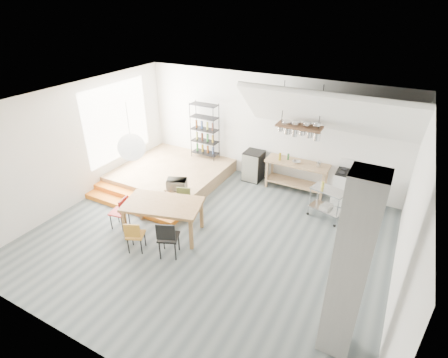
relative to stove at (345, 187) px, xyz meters
The scene contains 26 objects.
floor 4.05m from the stove, 128.38° to the right, with size 8.00×8.00×0.00m, color #4E585B.
wall_back 2.76m from the stove, behind, with size 8.00×0.04×3.20m, color silver.
wall_left 7.31m from the stove, 154.10° to the right, with size 0.04×7.00×3.20m, color silver.
wall_right 3.67m from the stove, 64.58° to the right, with size 0.04×7.00×3.20m, color silver.
ceiling 4.86m from the stove, 128.38° to the right, with size 8.00×7.00×0.02m, color white.
slope_ceiling 2.20m from the stove, 159.90° to the right, with size 4.40×1.80×0.15m, color white.
window_pane 6.82m from the stove, 165.66° to the right, with size 0.02×2.50×2.20m, color white.
platform 5.14m from the stove, 166.98° to the right, with size 3.00×3.00×0.40m, color olive.
step_lower 5.90m from the stove, 148.15° to the right, with size 3.00×0.35×0.13m, color orange.
step_upper 5.72m from the stove, 151.14° to the right, with size 3.00×0.35×0.27m, color orange.
concrete_column 4.86m from the stove, 80.25° to the right, with size 0.50×0.50×3.20m, color gray.
kitchen_counter 1.41m from the stove, behind, with size 1.80×0.60×0.91m.
stove is the anchor object (origin of this frame).
pot_rack 2.04m from the stove, behind, with size 1.20×0.50×1.43m.
wire_shelving 4.58m from the stove, behind, with size 0.88×0.38×1.80m.
microwave_shelf 4.58m from the stove, 148.33° to the right, with size 0.60×0.40×0.16m.
paper_lantern 5.76m from the stove, 137.99° to the right, with size 0.60×0.60×0.60m, color white.
dining_table 4.98m from the stove, 134.92° to the right, with size 1.99×1.45×0.85m.
chair_mustard 5.71m from the stove, 129.87° to the right, with size 0.49×0.49×0.80m.
chair_black 5.09m from the stove, 124.79° to the right, with size 0.56×0.56×0.94m.
chair_olive 4.43m from the stove, 142.49° to the right, with size 0.48×0.48×0.80m.
chair_red 5.96m from the stove, 140.08° to the right, with size 0.45×0.45×0.85m.
rolling_cart 1.05m from the stove, 103.99° to the right, with size 0.93×0.68×0.83m.
mini_fridge 2.77m from the stove, behind, with size 0.55×0.55×0.94m, color black.
microwave 4.59m from the stove, 148.33° to the right, with size 0.51×0.35×0.28m, color beige.
bowl 1.49m from the stove, behind, with size 0.23×0.23×0.06m, color silver.
Camera 1 is at (3.51, -5.76, 5.15)m, focal length 28.00 mm.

